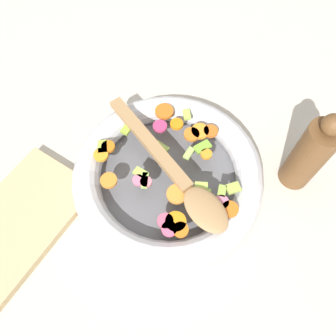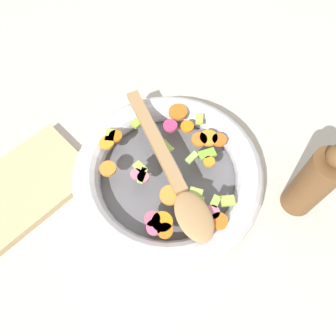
{
  "view_description": "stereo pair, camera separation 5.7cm",
  "coord_description": "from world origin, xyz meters",
  "px_view_note": "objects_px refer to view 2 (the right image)",
  "views": [
    {
      "loc": [
        -0.22,
        -0.14,
        0.56
      ],
      "look_at": [
        0.0,
        0.0,
        0.05
      ],
      "focal_mm": 35.0,
      "sensor_mm": 36.0,
      "label": 1
    },
    {
      "loc": [
        -0.18,
        -0.18,
        0.56
      ],
      "look_at": [
        0.0,
        0.0,
        0.05
      ],
      "focal_mm": 35.0,
      "sensor_mm": 36.0,
      "label": 2
    }
  ],
  "objects_px": {
    "skillet": "(168,175)",
    "cutting_board": "(8,200)",
    "pepper_mill": "(314,183)",
    "wooden_spoon": "(174,176)"
  },
  "relations": [
    {
      "from": "skillet",
      "to": "cutting_board",
      "type": "xyz_separation_m",
      "value": [
        -0.24,
        0.17,
        -0.01
      ]
    },
    {
      "from": "skillet",
      "to": "pepper_mill",
      "type": "relative_size",
      "value": 1.85
    },
    {
      "from": "skillet",
      "to": "cutting_board",
      "type": "relative_size",
      "value": 1.16
    },
    {
      "from": "pepper_mill",
      "to": "cutting_board",
      "type": "relative_size",
      "value": 0.63
    },
    {
      "from": "skillet",
      "to": "wooden_spoon",
      "type": "bearing_deg",
      "value": -110.8
    },
    {
      "from": "wooden_spoon",
      "to": "cutting_board",
      "type": "bearing_deg",
      "value": 139.27
    },
    {
      "from": "wooden_spoon",
      "to": "pepper_mill",
      "type": "distance_m",
      "value": 0.22
    },
    {
      "from": "pepper_mill",
      "to": "wooden_spoon",
      "type": "bearing_deg",
      "value": 129.36
    },
    {
      "from": "cutting_board",
      "to": "pepper_mill",
      "type": "bearing_deg",
      "value": -44.97
    },
    {
      "from": "wooden_spoon",
      "to": "pepper_mill",
      "type": "relative_size",
      "value": 1.64
    }
  ]
}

